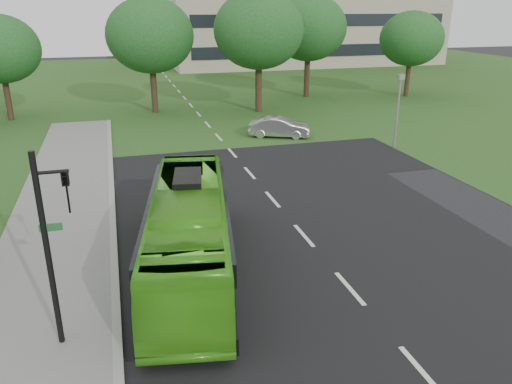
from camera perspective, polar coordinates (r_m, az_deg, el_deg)
The scene contains 10 objects.
ground at distance 17.83m, azimuth 7.82°, elevation -7.66°, with size 160.00×160.00×0.00m, color black.
street_surfaces at distance 38.48m, azimuth -6.32°, elevation 7.90°, with size 120.00×120.00×0.15m.
tree_park_b at distance 42.27m, azimuth -12.01°, elevation 17.09°, with size 6.94×6.94×9.10m.
tree_park_c at distance 41.74m, azimuth 0.31°, elevation 17.98°, with size 7.22×7.22×9.59m.
tree_park_d at distance 49.29m, azimuth 6.02°, elevation 18.13°, with size 7.14×7.14×9.44m.
tree_park_e at distance 51.51m, azimuth 17.36°, elevation 16.37°, with size 5.98×5.98×7.97m.
bus at distance 16.50m, azimuth -7.66°, elevation -4.54°, with size 2.39×10.21×2.84m, color #4BB51F.
sedan at distance 33.93m, azimuth 2.71°, elevation 7.40°, with size 1.42×4.07×1.34m, color #B4B3B9.
traffic_light at distance 13.04m, azimuth -22.22°, elevation -4.87°, with size 0.85×0.22×5.29m.
camera_pole at distance 31.85m, azimuth 15.97°, elevation 9.93°, with size 0.47×0.45×4.54m.
Camera 1 is at (-6.58, -14.30, 8.36)m, focal length 35.00 mm.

